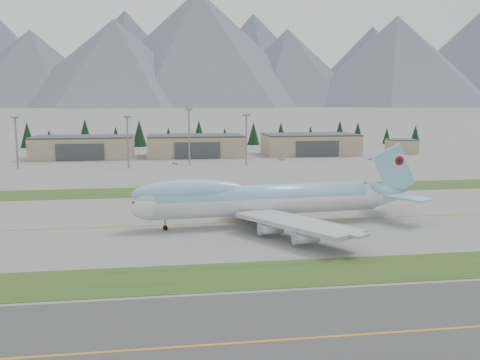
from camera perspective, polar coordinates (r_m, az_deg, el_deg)
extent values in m
plane|color=slate|center=(128.24, 6.64, -4.27)|extent=(7000.00, 7000.00, 0.00)
cube|color=#2C4D1B|center=(93.42, 12.85, -9.33)|extent=(400.00, 14.00, 0.08)
cube|color=#2C4D1B|center=(171.24, 2.69, -0.99)|extent=(400.00, 18.00, 0.08)
cube|color=#333333|center=(73.08, 19.95, -14.80)|extent=(400.00, 32.00, 0.04)
cube|color=gold|center=(128.24, 6.64, -4.27)|extent=(400.00, 0.40, 0.02)
cube|color=gold|center=(73.08, 19.95, -14.80)|extent=(400.00, 0.40, 0.02)
cylinder|color=silver|center=(122.05, 2.90, -2.30)|extent=(52.26, 9.99, 6.03)
cylinder|color=#7FBFD1|center=(121.60, 2.48, -1.81)|extent=(48.53, 9.24, 5.57)
ellipsoid|color=silver|center=(117.71, -9.37, -2.81)|extent=(10.08, 6.75, 6.03)
ellipsoid|color=#7FBFD1|center=(117.50, -9.38, -2.28)|extent=(8.44, 5.71, 5.11)
ellipsoid|color=#7FBFD1|center=(117.98, -5.35, -1.29)|extent=(25.92, 7.07, 5.57)
cube|color=#0C1433|center=(117.33, -10.97, -2.29)|extent=(2.17, 2.56, 1.20)
cone|color=silver|center=(133.62, 15.63, -1.66)|extent=(11.55, 6.74, 5.91)
cone|color=#7FBFD1|center=(133.43, 15.65, -1.19)|extent=(10.59, 6.15, 5.38)
cube|color=#7FBFD1|center=(133.13, 16.09, 1.03)|extent=(11.24, 1.42, 12.81)
cylinder|color=silver|center=(133.74, 16.47, 2.01)|extent=(3.34, 0.44, 3.34)
cylinder|color=red|center=(133.82, 16.45, 2.01)|extent=(2.42, 0.37, 2.41)
cylinder|color=#0C1433|center=(133.90, 16.43, 2.02)|extent=(1.40, 0.29, 1.39)
cube|color=#7FBFD1|center=(139.22, 15.22, -1.01)|extent=(8.80, 11.51, 0.43)
cube|color=#7FBFD1|center=(129.68, 17.54, -1.80)|extent=(9.86, 11.62, 0.43)
cube|color=#A6A8AF|center=(137.35, 1.89, -1.78)|extent=(19.22, 29.03, 0.93)
cube|color=#A6A8AF|center=(108.66, 6.06, -4.60)|extent=(22.35, 28.22, 0.93)
cylinder|color=silver|center=(133.11, 0.52, -2.88)|extent=(4.99, 2.68, 2.32)
cylinder|color=silver|center=(142.41, 1.48, -2.13)|extent=(4.99, 2.68, 2.32)
cylinder|color=silver|center=(111.24, 3.33, -5.19)|extent=(4.99, 2.68, 2.32)
cylinder|color=silver|center=(104.68, 7.07, -6.11)|extent=(4.99, 2.68, 2.32)
cylinder|color=gray|center=(118.82, -7.98, -4.78)|extent=(0.44, 0.44, 2.23)
cylinder|color=gray|center=(125.16, 1.92, -3.97)|extent=(0.56, 0.56, 2.41)
cylinder|color=gray|center=(119.92, 2.61, -4.53)|extent=(0.56, 0.56, 2.41)
cylinder|color=gray|center=(126.41, 3.96, -3.86)|extent=(0.56, 0.56, 2.41)
cylinder|color=gray|center=(121.23, 4.73, -4.41)|extent=(0.56, 0.56, 2.41)
cylinder|color=black|center=(118.60, -7.95, -5.10)|extent=(1.04, 0.40, 1.02)
cylinder|color=black|center=(119.32, -7.99, -5.02)|extent=(1.04, 0.40, 1.02)
cylinder|color=black|center=(125.30, 1.92, -4.26)|extent=(1.15, 0.55, 1.11)
cylinder|color=black|center=(120.07, 2.61, -4.84)|extent=(1.15, 0.55, 1.11)
cylinder|color=black|center=(126.55, 3.95, -4.15)|extent=(1.15, 0.55, 1.11)
cylinder|color=black|center=(121.38, 4.72, -4.71)|extent=(1.15, 0.55, 1.11)
cube|color=gray|center=(274.04, -16.33, 3.32)|extent=(48.00, 26.00, 10.00)
cube|color=#383C3E|center=(273.63, -16.38, 4.44)|extent=(48.00, 26.00, 0.80)
cube|color=#383C3E|center=(261.01, -16.71, 2.84)|extent=(22.08, 0.60, 8.00)
cube|color=gray|center=(272.18, -4.76, 3.60)|extent=(48.00, 26.00, 10.00)
cube|color=#383C3E|center=(271.77, -4.78, 4.73)|extent=(48.00, 26.00, 0.80)
cube|color=#383C3E|center=(259.06, -4.56, 3.13)|extent=(22.08, 0.60, 8.00)
cube|color=gray|center=(282.63, 7.49, 3.74)|extent=(48.00, 26.00, 10.00)
cube|color=#383C3E|center=(282.23, 7.51, 4.83)|extent=(48.00, 26.00, 0.80)
cube|color=#383C3E|center=(270.01, 8.27, 3.29)|extent=(22.08, 0.60, 8.00)
cube|color=gray|center=(298.67, 16.86, 3.41)|extent=(14.00, 12.00, 7.00)
cube|color=#383C3E|center=(298.37, 16.90, 4.14)|extent=(14.00, 12.00, 0.60)
cylinder|color=gray|center=(238.64, -22.73, 3.57)|extent=(0.70, 0.70, 20.76)
cube|color=gray|center=(238.07, -22.88, 6.15)|extent=(3.20, 3.20, 0.80)
cylinder|color=gray|center=(227.67, -11.87, 3.87)|extent=(0.70, 0.70, 20.98)
cube|color=gray|center=(227.07, -11.96, 6.61)|extent=(3.20, 3.20, 0.80)
cylinder|color=gray|center=(234.51, -5.44, 4.50)|extent=(0.70, 0.70, 23.88)
cube|color=gray|center=(233.97, -5.48, 7.52)|extent=(3.20, 3.20, 0.80)
cylinder|color=gray|center=(234.32, 0.68, 4.22)|extent=(0.70, 0.70, 21.33)
cube|color=gray|center=(233.74, 0.68, 6.93)|extent=(3.20, 3.20, 0.80)
imported|color=silver|center=(239.48, -6.94, 1.69)|extent=(2.30, 3.54, 1.12)
imported|color=#C38430|center=(254.14, 4.48, 2.12)|extent=(3.19, 2.69, 1.03)
imported|color=#B5B4BA|center=(262.64, 13.74, 2.11)|extent=(2.90, 4.41, 1.19)
cone|color=black|center=(343.27, -21.74, 4.48)|extent=(8.56, 8.56, 15.28)
cone|color=black|center=(336.18, -19.68, 4.16)|extent=(6.18, 6.18, 11.03)
cone|color=black|center=(339.49, -16.18, 4.85)|extent=(9.47, 9.47, 16.90)
cone|color=black|center=(335.51, -13.10, 4.53)|extent=(6.89, 6.89, 12.30)
cone|color=black|center=(333.93, -10.69, 4.92)|extent=(9.02, 9.02, 16.10)
cone|color=black|center=(330.14, -7.64, 4.58)|extent=(6.61, 6.61, 11.81)
cone|color=black|center=(331.01, -4.39, 5.00)|extent=(8.97, 8.97, 16.01)
cone|color=black|center=(335.06, -1.63, 4.65)|extent=(6.23, 6.23, 11.13)
cone|color=black|center=(341.19, 1.44, 4.99)|extent=(8.04, 8.04, 14.35)
cone|color=black|center=(344.82, 4.38, 5.00)|extent=(7.98, 7.98, 14.26)
cone|color=black|center=(344.18, 7.52, 4.76)|extent=(6.77, 6.77, 12.08)
cone|color=black|center=(352.63, 10.59, 5.05)|extent=(8.64, 8.64, 15.43)
cone|color=black|center=(360.19, 12.45, 4.97)|extent=(7.96, 7.96, 14.21)
cone|color=black|center=(362.52, 15.38, 4.59)|extent=(5.90, 5.90, 10.54)
cone|color=black|center=(374.24, 18.20, 4.70)|extent=(6.74, 6.74, 12.04)
cone|color=#495262|center=(2435.80, -21.29, 11.04)|extent=(771.11, 771.11, 317.08)
cone|color=white|center=(2442.73, -21.41, 13.26)|extent=(293.02, 293.02, 126.83)
cone|color=#495262|center=(2264.85, -13.14, 12.04)|extent=(835.54, 835.54, 350.39)
cone|color=white|center=(2274.09, -13.23, 14.69)|extent=(317.50, 317.50, 140.16)
cone|color=#495262|center=(2445.61, -4.43, 13.78)|extent=(1116.62, 1116.62, 504.72)
cone|color=white|center=(2464.10, -4.47, 17.28)|extent=(424.32, 424.32, 201.89)
cone|color=#495262|center=(2489.02, 5.04, 11.85)|extent=(754.27, 754.27, 346.29)
cone|color=white|center=(2497.21, 5.07, 14.23)|extent=(286.62, 286.62, 138.51)
cone|color=#495262|center=(2490.05, 16.27, 12.05)|extent=(910.39, 910.39, 390.23)
cone|color=white|center=(2500.62, 16.38, 14.73)|extent=(345.95, 345.95, 156.09)
cone|color=#495262|center=(2886.01, 24.00, 11.67)|extent=(954.94, 954.94, 444.38)
cone|color=white|center=(2898.02, 24.17, 14.30)|extent=(362.88, 362.88, 177.75)
cone|color=#495262|center=(3033.43, -12.06, 12.59)|extent=(1008.77, 1008.77, 504.38)
cone|color=white|center=(3047.11, -12.15, 15.24)|extent=(403.51, 403.51, 221.93)
cone|color=#495262|center=(3075.41, 1.40, 12.71)|extent=(1006.89, 1006.89, 503.44)
cone|color=white|center=(3088.85, 1.41, 15.32)|extent=(402.76, 402.76, 221.52)
cone|color=#495262|center=(3268.48, 13.84, 11.73)|extent=(894.38, 894.38, 447.19)
cone|color=white|center=(3278.34, 13.92, 13.91)|extent=(357.75, 357.75, 196.76)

